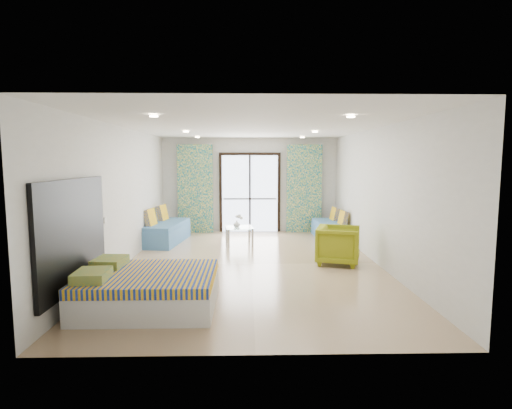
{
  "coord_description": "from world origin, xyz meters",
  "views": [
    {
      "loc": [
        -0.09,
        -7.76,
        2.04
      ],
      "look_at": [
        0.1,
        0.38,
        1.15
      ],
      "focal_mm": 28.0,
      "sensor_mm": 36.0,
      "label": 1
    }
  ],
  "objects_px": {
    "bed": "(148,289)",
    "armchair": "(338,243)",
    "daybed_right": "(331,229)",
    "coffee_table": "(239,229)",
    "daybed_left": "(166,231)"
  },
  "relations": [
    {
      "from": "bed",
      "to": "armchair",
      "type": "bearing_deg",
      "value": 35.9
    },
    {
      "from": "bed",
      "to": "daybed_right",
      "type": "height_order",
      "value": "daybed_right"
    },
    {
      "from": "coffee_table",
      "to": "armchair",
      "type": "bearing_deg",
      "value": -42.98
    },
    {
      "from": "coffee_table",
      "to": "armchair",
      "type": "relative_size",
      "value": 0.91
    },
    {
      "from": "bed",
      "to": "armchair",
      "type": "distance_m",
      "value": 3.96
    },
    {
      "from": "daybed_left",
      "to": "armchair",
      "type": "height_order",
      "value": "daybed_left"
    },
    {
      "from": "daybed_left",
      "to": "daybed_right",
      "type": "bearing_deg",
      "value": 12.7
    },
    {
      "from": "daybed_right",
      "to": "armchair",
      "type": "distance_m",
      "value": 2.58
    },
    {
      "from": "daybed_left",
      "to": "coffee_table",
      "type": "xyz_separation_m",
      "value": [
        1.84,
        -0.29,
        0.1
      ]
    },
    {
      "from": "daybed_right",
      "to": "coffee_table",
      "type": "distance_m",
      "value": 2.49
    },
    {
      "from": "bed",
      "to": "coffee_table",
      "type": "relative_size",
      "value": 2.4
    },
    {
      "from": "daybed_right",
      "to": "coffee_table",
      "type": "xyz_separation_m",
      "value": [
        -2.39,
        -0.68,
        0.14
      ]
    },
    {
      "from": "bed",
      "to": "coffee_table",
      "type": "distance_m",
      "value": 4.36
    },
    {
      "from": "bed",
      "to": "coffee_table",
      "type": "height_order",
      "value": "coffee_table"
    },
    {
      "from": "coffee_table",
      "to": "armchair",
      "type": "xyz_separation_m",
      "value": [
        2.01,
        -1.87,
        0.03
      ]
    }
  ]
}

